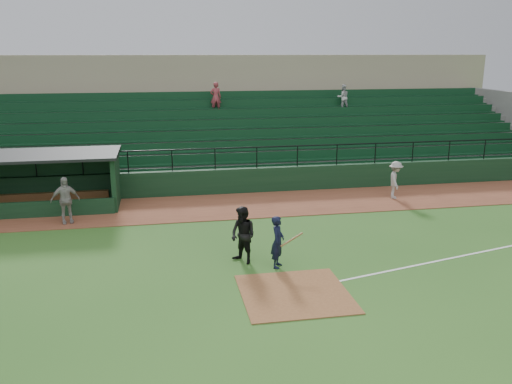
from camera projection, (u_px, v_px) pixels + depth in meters
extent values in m
plane|color=#2D5D1E|center=(286.00, 279.00, 15.77)|extent=(90.00, 90.00, 0.00)
cube|color=brown|center=(244.00, 205.00, 23.37)|extent=(40.00, 4.00, 0.03)
cube|color=brown|center=(295.00, 293.00, 14.82)|extent=(3.00, 3.00, 0.03)
cube|color=white|center=(502.00, 248.00, 18.32)|extent=(17.49, 4.44, 0.01)
cube|color=black|center=(236.00, 181.00, 25.31)|extent=(36.00, 0.35, 1.20)
cylinder|color=black|center=(236.00, 148.00, 24.90)|extent=(36.00, 0.06, 0.06)
cube|color=slate|center=(223.00, 140.00, 29.67)|extent=(36.00, 9.00, 3.60)
cube|color=#0F381D|center=(224.00, 133.00, 29.07)|extent=(34.56, 8.00, 4.05)
cube|color=slate|center=(511.00, 127.00, 32.80)|extent=(0.35, 9.50, 4.20)
cube|color=gray|center=(211.00, 104.00, 35.49)|extent=(38.00, 3.00, 6.40)
cube|color=slate|center=(214.00, 99.00, 33.46)|extent=(36.00, 2.00, 0.20)
imported|color=silver|center=(343.00, 97.00, 32.17)|extent=(0.74, 0.58, 1.53)
imported|color=#A13B42|center=(216.00, 97.00, 30.77)|extent=(0.64, 0.42, 1.76)
cube|color=black|center=(20.00, 177.00, 23.65)|extent=(8.50, 0.20, 2.30)
cube|color=black|center=(116.00, 180.00, 23.16)|extent=(0.20, 2.60, 2.30)
cube|color=black|center=(9.00, 156.00, 22.11)|extent=(8.90, 3.20, 0.12)
cube|color=olive|center=(20.00, 199.00, 23.50)|extent=(7.65, 0.40, 0.50)
cube|color=black|center=(7.00, 211.00, 21.34)|extent=(8.50, 0.12, 0.70)
imported|color=black|center=(278.00, 242.00, 16.50)|extent=(0.62, 0.72, 1.67)
cylinder|color=olive|center=(292.00, 240.00, 16.35)|extent=(0.79, 0.34, 0.35)
imported|color=black|center=(243.00, 235.00, 16.82)|extent=(1.10, 1.14, 1.85)
imported|color=#A5A09A|center=(395.00, 180.00, 24.23)|extent=(0.96, 1.26, 1.73)
imported|color=#9D9893|center=(65.00, 200.00, 20.68)|extent=(1.18, 0.74, 1.86)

